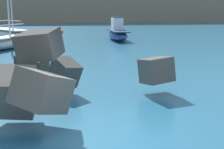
# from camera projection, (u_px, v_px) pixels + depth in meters

# --- Properties ---
(ground_plane) EXTENTS (400.00, 400.00, 0.00)m
(ground_plane) POSITION_uv_depth(u_px,v_px,m) (98.00, 137.00, 7.29)
(ground_plane) COLOR #235B7A
(boat_near_left) EXTENTS (4.49, 6.38, 5.70)m
(boat_near_left) POSITION_uv_depth(u_px,v_px,m) (7.00, 42.00, 23.67)
(boat_near_left) COLOR beige
(boat_near_left) RESTS_ON ground
(boat_mid_left) EXTENTS (1.90, 6.42, 2.33)m
(boat_mid_left) POSITION_uv_depth(u_px,v_px,m) (118.00, 33.00, 30.59)
(boat_mid_left) COLOR navy
(boat_mid_left) RESTS_ON ground
(boat_mid_right) EXTENTS (4.82, 5.99, 8.08)m
(boat_mid_right) POSITION_uv_depth(u_px,v_px,m) (11.00, 34.00, 31.23)
(boat_mid_right) COLOR beige
(boat_mid_right) RESTS_ON ground
(mooring_buoy_inner) EXTENTS (0.44, 0.44, 0.44)m
(mooring_buoy_inner) POSITION_uv_depth(u_px,v_px,m) (62.00, 32.00, 39.59)
(mooring_buoy_inner) COLOR #E54C1E
(mooring_buoy_inner) RESTS_ON ground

